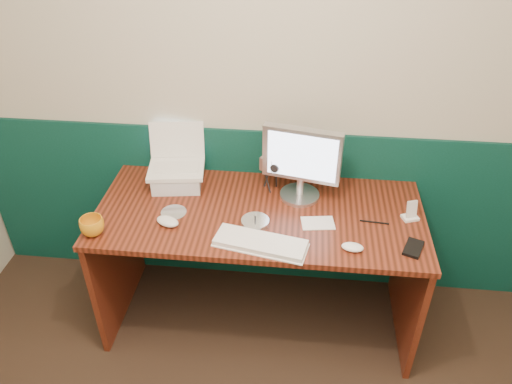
# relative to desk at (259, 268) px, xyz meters

# --- Properties ---
(back_wall) EXTENTS (3.50, 0.04, 2.50)m
(back_wall) POSITION_rel_desk_xyz_m (0.09, 0.37, 0.88)
(back_wall) COLOR #B8B19B
(back_wall) RESTS_ON ground
(wainscot) EXTENTS (3.48, 0.02, 1.00)m
(wainscot) POSITION_rel_desk_xyz_m (0.09, 0.36, 0.12)
(wainscot) COLOR #073024
(wainscot) RESTS_ON ground
(desk) EXTENTS (1.60, 0.70, 0.75)m
(desk) POSITION_rel_desk_xyz_m (0.00, 0.00, 0.00)
(desk) COLOR #361409
(desk) RESTS_ON ground
(laptop_riser) EXTENTS (0.27, 0.24, 0.08)m
(laptop_riser) POSITION_rel_desk_xyz_m (-0.45, 0.19, 0.42)
(laptop_riser) COLOR silver
(laptop_riser) RESTS_ON desk
(laptop) EXTENTS (0.31, 0.25, 0.24)m
(laptop) POSITION_rel_desk_xyz_m (-0.45, 0.19, 0.58)
(laptop) COLOR white
(laptop) RESTS_ON laptop_riser
(monitor) EXTENTS (0.40, 0.18, 0.38)m
(monitor) POSITION_rel_desk_xyz_m (0.19, 0.15, 0.57)
(monitor) COLOR silver
(monitor) RESTS_ON desk
(keyboard) EXTENTS (0.43, 0.21, 0.02)m
(keyboard) POSITION_rel_desk_xyz_m (0.03, -0.25, 0.39)
(keyboard) COLOR white
(keyboard) RESTS_ON desk
(mouse_right) EXTENTS (0.10, 0.07, 0.03)m
(mouse_right) POSITION_rel_desk_xyz_m (0.44, -0.24, 0.39)
(mouse_right) COLOR white
(mouse_right) RESTS_ON desk
(mouse_left) EXTENTS (0.13, 0.11, 0.04)m
(mouse_left) POSITION_rel_desk_xyz_m (-0.42, -0.15, 0.39)
(mouse_left) COLOR silver
(mouse_left) RESTS_ON desk
(mug) EXTENTS (0.14, 0.14, 0.09)m
(mug) POSITION_rel_desk_xyz_m (-0.74, -0.25, 0.42)
(mug) COLOR orange
(mug) RESTS_ON desk
(camcorder) EXTENTS (0.14, 0.16, 0.21)m
(camcorder) POSITION_rel_desk_xyz_m (0.04, 0.20, 0.48)
(camcorder) COLOR #A2A2A6
(camcorder) RESTS_ON desk
(cd_spindle) EXTENTS (0.13, 0.13, 0.03)m
(cd_spindle) POSITION_rel_desk_xyz_m (-0.01, -0.10, 0.39)
(cd_spindle) COLOR silver
(cd_spindle) RESTS_ON desk
(cd_loose_a) EXTENTS (0.13, 0.13, 0.00)m
(cd_loose_a) POSITION_rel_desk_xyz_m (-0.41, -0.05, 0.38)
(cd_loose_a) COLOR silver
(cd_loose_a) RESTS_ON desk
(pen) EXTENTS (0.14, 0.02, 0.01)m
(pen) POSITION_rel_desk_xyz_m (0.55, -0.03, 0.38)
(pen) COLOR black
(pen) RESTS_ON desk
(papers) EXTENTS (0.17, 0.12, 0.00)m
(papers) POSITION_rel_desk_xyz_m (0.28, -0.06, 0.38)
(papers) COLOR white
(papers) RESTS_ON desk
(dock) EXTENTS (0.09, 0.08, 0.01)m
(dock) POSITION_rel_desk_xyz_m (0.72, 0.02, 0.38)
(dock) COLOR white
(dock) RESTS_ON desk
(music_player) EXTENTS (0.06, 0.04, 0.09)m
(music_player) POSITION_rel_desk_xyz_m (0.72, 0.02, 0.43)
(music_player) COLOR silver
(music_player) RESTS_ON dock
(pda) EXTENTS (0.11, 0.14, 0.01)m
(pda) POSITION_rel_desk_xyz_m (0.71, -0.20, 0.38)
(pda) COLOR black
(pda) RESTS_ON desk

